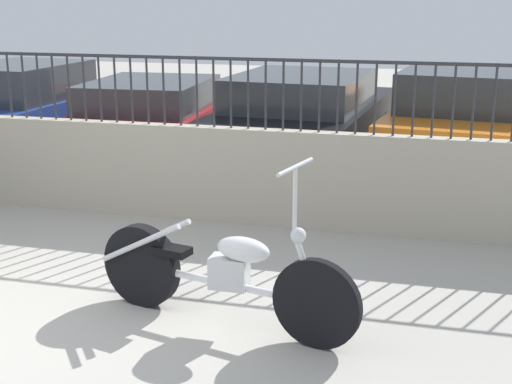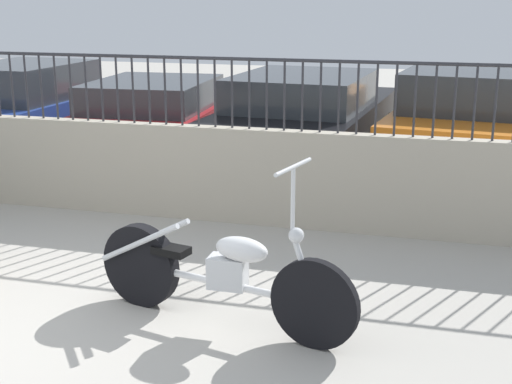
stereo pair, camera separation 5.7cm
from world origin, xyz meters
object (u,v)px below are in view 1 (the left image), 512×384
Objects in this scene: motorcycle_white at (211,272)px; car_blue at (28,106)px; car_red at (154,118)px; car_orange at (466,121)px; car_black at (303,121)px.

car_blue is at bearing 145.91° from motorcycle_white.
car_orange is at bearing -88.18° from car_red.
motorcycle_white is at bearing 167.14° from car_orange.
car_blue is (-4.82, 5.30, 0.28)m from motorcycle_white.
car_blue is 1.05× the size of car_orange.
car_blue is 0.95× the size of car_black.
car_blue is at bearing 78.61° from car_red.
car_blue is 1.01× the size of car_red.
motorcycle_white is 0.52× the size of car_orange.
car_red is (2.30, -0.32, -0.05)m from car_blue.
car_red is 0.94× the size of car_black.
motorcycle_white reaches higher than car_red.
car_black is at bearing -93.60° from car_red.
car_red is 1.04× the size of car_orange.
car_black reaches higher than motorcycle_white.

